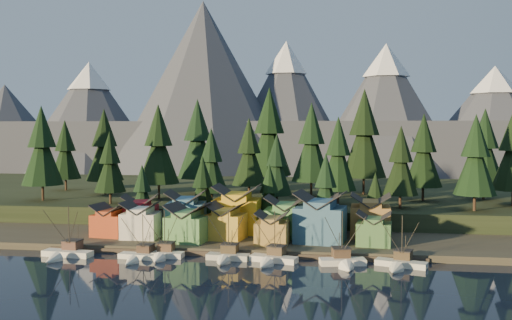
# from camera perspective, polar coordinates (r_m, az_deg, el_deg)

# --- Properties ---
(ground) EXTENTS (500.00, 500.00, 0.00)m
(ground) POSITION_cam_1_polar(r_m,az_deg,el_deg) (106.34, -4.03, -11.40)
(ground) COLOR black
(ground) RESTS_ON ground
(shore_strip) EXTENTS (400.00, 50.00, 1.50)m
(shore_strip) POSITION_cam_1_polar(r_m,az_deg,el_deg) (144.61, -0.66, -7.16)
(shore_strip) COLOR #393429
(shore_strip) RESTS_ON ground
(hillside) EXTENTS (420.00, 100.00, 6.00)m
(hillside) POSITION_cam_1_polar(r_m,az_deg,el_deg) (193.27, 1.62, -3.85)
(hillside) COLOR black
(hillside) RESTS_ON ground
(dock) EXTENTS (80.00, 4.00, 1.00)m
(dock) POSITION_cam_1_polar(r_m,az_deg,el_deg) (121.95, -2.37, -9.25)
(dock) COLOR #493D34
(dock) RESTS_ON ground
(mountain_ridge) EXTENTS (560.00, 190.00, 90.00)m
(mountain_ridge) POSITION_cam_1_polar(r_m,az_deg,el_deg) (315.22, 3.43, 3.09)
(mountain_ridge) COLOR #4A4F5F
(mountain_ridge) RESTS_ON ground
(boat_0) EXTENTS (11.06, 11.86, 11.71)m
(boat_0) POSITION_cam_1_polar(r_m,az_deg,el_deg) (125.78, -18.65, -8.27)
(boat_0) COLOR white
(boat_0) RESTS_ON ground
(boat_1) EXTENTS (10.12, 10.81, 10.17)m
(boat_1) POSITION_cam_1_polar(r_m,az_deg,el_deg) (119.59, -11.61, -8.92)
(boat_1) COLOR silver
(boat_1) RESTS_ON ground
(boat_2) EXTENTS (8.33, 9.06, 10.94)m
(boat_2) POSITION_cam_1_polar(r_m,az_deg,el_deg) (120.13, -9.34, -8.64)
(boat_2) COLOR silver
(boat_2) RESTS_ON ground
(boat_3) EXTENTS (9.02, 9.71, 11.22)m
(boat_3) POSITION_cam_1_polar(r_m,az_deg,el_deg) (116.73, -2.96, -8.95)
(boat_3) COLOR beige
(boat_3) RESTS_ON ground
(boat_4) EXTENTS (10.27, 10.74, 11.31)m
(boat_4) POSITION_cam_1_polar(r_m,az_deg,el_deg) (114.71, 1.57, -9.21)
(boat_4) COLOR silver
(boat_4) RESTS_ON ground
(boat_5) EXTENTS (9.60, 10.19, 11.69)m
(boat_5) POSITION_cam_1_polar(r_m,az_deg,el_deg) (113.50, 8.76, -9.29)
(boat_5) COLOR white
(boat_5) RESTS_ON ground
(boat_6) EXTENTS (10.48, 10.87, 10.99)m
(boat_6) POSITION_cam_1_polar(r_m,az_deg,el_deg) (114.25, 14.19, -9.42)
(boat_6) COLOR beige
(boat_6) RESTS_ON ground
(house_front_0) EXTENTS (8.44, 8.09, 7.49)m
(house_front_0) POSITION_cam_1_polar(r_m,az_deg,el_deg) (138.47, -14.34, -5.76)
(house_front_0) COLOR #9B3518
(house_front_0) RESTS_ON shore_strip
(house_front_1) EXTENTS (8.33, 8.01, 8.38)m
(house_front_1) POSITION_cam_1_polar(r_m,az_deg,el_deg) (134.43, -11.43, -5.80)
(house_front_1) COLOR silver
(house_front_1) RESTS_ON shore_strip
(house_front_2) EXTENTS (9.59, 9.64, 8.36)m
(house_front_2) POSITION_cam_1_polar(r_m,az_deg,el_deg) (128.82, -6.84, -6.15)
(house_front_2) COLOR #4C8347
(house_front_2) RESTS_ON shore_strip
(house_front_3) EXTENTS (9.24, 8.92, 8.26)m
(house_front_3) POSITION_cam_1_polar(r_m,az_deg,el_deg) (130.78, -3.00, -6.02)
(house_front_3) COLOR gold
(house_front_3) RESTS_ON shore_strip
(house_front_4) EXTENTS (7.27, 7.80, 7.13)m
(house_front_4) POSITION_cam_1_polar(r_m,az_deg,el_deg) (124.74, 1.63, -6.74)
(house_front_4) COLOR #A37E3A
(house_front_4) RESTS_ON shore_strip
(house_front_5) EXTENTS (12.03, 11.23, 11.15)m
(house_front_5) POSITION_cam_1_polar(r_m,az_deg,el_deg) (127.72, 6.44, -5.56)
(house_front_5) COLOR #325877
(house_front_5) RESTS_ON shore_strip
(house_front_6) EXTENTS (8.02, 7.68, 7.24)m
(house_front_6) POSITION_cam_1_polar(r_m,az_deg,el_deg) (126.37, 11.72, -6.65)
(house_front_6) COLOR #406D3B
(house_front_6) RESTS_ON shore_strip
(house_back_0) EXTENTS (9.69, 9.44, 9.03)m
(house_back_0) POSITION_cam_1_polar(r_m,az_deg,el_deg) (141.85, -11.51, -5.18)
(house_back_0) COLOR maroon
(house_back_0) RESTS_ON shore_strip
(house_back_1) EXTENTS (9.96, 10.06, 10.16)m
(house_back_1) POSITION_cam_1_polar(r_m,az_deg,el_deg) (138.37, -7.04, -5.11)
(house_back_1) COLOR teal
(house_back_1) RESTS_ON shore_strip
(house_back_2) EXTENTS (10.89, 10.01, 11.49)m
(house_back_2) POSITION_cam_1_polar(r_m,az_deg,el_deg) (138.49, -1.92, -4.78)
(house_back_2) COLOR gold
(house_back_2) RESTS_ON shore_strip
(house_back_3) EXTENTS (9.58, 8.58, 9.50)m
(house_back_3) POSITION_cam_1_polar(r_m,az_deg,el_deg) (133.00, 2.98, -5.58)
(house_back_3) COLOR #4B8749
(house_back_3) RESTS_ON shore_strip
(house_back_4) EXTENTS (9.15, 8.80, 9.80)m
(house_back_4) POSITION_cam_1_polar(r_m,az_deg,el_deg) (135.77, 6.37, -5.34)
(house_back_4) COLOR #376382
(house_back_4) RESTS_ON shore_strip
(house_back_5) EXTENTS (9.43, 9.54, 10.06)m
(house_back_5) POSITION_cam_1_polar(r_m,az_deg,el_deg) (135.26, 11.37, -5.36)
(house_back_5) COLOR olive
(house_back_5) RESTS_ON shore_strip
(tree_hill_0) EXTENTS (11.72, 11.72, 27.31)m
(tree_hill_0) POSITION_cam_1_polar(r_m,az_deg,el_deg) (174.16, -20.62, 1.08)
(tree_hill_0) COLOR #332319
(tree_hill_0) RESTS_ON hillside
(tree_hill_1) EXTENTS (11.54, 11.54, 26.89)m
(tree_hill_1) POSITION_cam_1_polar(r_m,az_deg,el_deg) (183.31, -14.91, 1.21)
(tree_hill_1) COLOR #332319
(tree_hill_1) RESTS_ON hillside
(tree_hill_2) EXTENTS (8.54, 8.54, 19.89)m
(tree_hill_2) POSITION_cam_1_polar(r_m,az_deg,el_deg) (161.21, -14.41, -0.42)
(tree_hill_2) COLOR #332319
(tree_hill_2) RESTS_ON hillside
(tree_hill_3) EXTENTS (11.95, 11.95, 27.84)m
(tree_hill_3) POSITION_cam_1_polar(r_m,az_deg,el_deg) (168.80, -9.72, 1.28)
(tree_hill_3) COLOR #332319
(tree_hill_3) RESTS_ON hillside
(tree_hill_4) EXTENTS (12.88, 12.88, 30.00)m
(tree_hill_4) POSITION_cam_1_polar(r_m,az_deg,el_deg) (180.99, -5.86, 1.81)
(tree_hill_4) COLOR #332319
(tree_hill_4) RESTS_ON hillside
(tree_hill_5) EXTENTS (8.97, 8.97, 20.89)m
(tree_hill_5) POSITION_cam_1_polar(r_m,az_deg,el_deg) (154.59, -4.49, -0.27)
(tree_hill_5) COLOR #332319
(tree_hill_5) RESTS_ON hillside
(tree_hill_6) EXTENTS (10.25, 10.25, 23.89)m
(tree_hill_6) POSITION_cam_1_polar(r_m,az_deg,el_deg) (167.73, -0.70, 0.57)
(tree_hill_6) COLOR #332319
(tree_hill_6) RESTS_ON hillside
(tree_hill_7) EXTENTS (8.31, 8.31, 19.35)m
(tree_hill_7) POSITION_cam_1_polar(r_m,az_deg,el_deg) (149.74, 2.08, -0.70)
(tree_hill_7) COLOR #332319
(tree_hill_7) RESTS_ON hillside
(tree_hill_8) EXTENTS (12.25, 12.25, 28.54)m
(tree_hill_8) POSITION_cam_1_polar(r_m,az_deg,el_deg) (172.81, 5.57, 1.48)
(tree_hill_8) COLOR #332319
(tree_hill_8) RESTS_ON hillside
(tree_hill_9) EXTENTS (10.30, 10.30, 23.99)m
(tree_hill_9) POSITION_cam_1_polar(r_m,az_deg,el_deg) (155.74, 8.22, 0.35)
(tree_hill_9) COLOR #332319
(tree_hill_9) RESTS_ON hillside
(tree_hill_10) EXTENTS (14.22, 14.22, 33.13)m
(tree_hill_10) POSITION_cam_1_polar(r_m,az_deg,el_deg) (180.76, 10.76, 2.31)
(tree_hill_10) COLOR #332319
(tree_hill_10) RESTS_ON hillside
(tree_hill_11) EXTENTS (9.22, 9.22, 21.49)m
(tree_hill_11) POSITION_cam_1_polar(r_m,az_deg,el_deg) (151.69, 14.27, -0.31)
(tree_hill_11) COLOR #332319
(tree_hill_11) RESTS_ON hillside
(tree_hill_12) EXTENTS (10.72, 10.72, 24.96)m
(tree_hill_12) POSITION_cam_1_polar(r_m,az_deg,el_deg) (168.45, 16.41, 0.65)
(tree_hill_12) COLOR #332319
(tree_hill_12) RESTS_ON hillside
(tree_hill_13) EXTENTS (10.47, 10.47, 24.38)m
(tree_hill_13) POSITION_cam_1_polar(r_m,az_deg,el_deg) (152.62, 21.09, 0.19)
(tree_hill_13) COLOR #332319
(tree_hill_13) RESTS_ON hillside
(tree_hill_14) EXTENTS (11.42, 11.42, 26.60)m
(tree_hill_14) POSITION_cam_1_polar(r_m,az_deg,el_deg) (177.75, 21.89, 0.97)
(tree_hill_14) COLOR #332319
(tree_hill_14) RESTS_ON hillside
(tree_hill_15) EXTENTS (14.57, 14.57, 33.95)m
(tree_hill_15) POSITION_cam_1_polar(r_m,az_deg,el_deg) (183.86, 1.35, 2.52)
(tree_hill_15) COLOR #332319
(tree_hill_15) RESTS_ON hillside
(tree_hill_16) EXTENTS (10.09, 10.09, 23.50)m
(tree_hill_16) POSITION_cam_1_polar(r_m,az_deg,el_deg) (200.03, -18.53, 0.78)
(tree_hill_16) COLOR #332319
(tree_hill_16) RESTS_ON hillside
(tree_shore_0) EXTENTS (6.85, 6.85, 15.96)m
(tree_shore_0) POSITION_cam_1_polar(r_m,az_deg,el_deg) (150.04, -11.30, -3.19)
(tree_shore_0) COLOR #332319
(tree_shore_0) RESTS_ON shore_strip
(tree_shore_1) EXTENTS (7.85, 7.85, 18.28)m
(tree_shore_1) POSITION_cam_1_polar(r_m,az_deg,el_deg) (145.38, -5.34, -2.84)
(tree_shore_1) COLOR #332319
(tree_shore_1) RESTS_ON shore_strip
(tree_shore_2) EXTENTS (7.07, 7.07, 16.47)m
(tree_shore_2) POSITION_cam_1_polar(r_m,az_deg,el_deg) (142.50, 1.33, -3.36)
(tree_shore_2) COLOR #332319
(tree_shore_2) RESTS_ON shore_strip
(tree_shore_3) EXTENTS (8.26, 8.26, 19.25)m
(tree_shore_3) POSITION_cam_1_polar(r_m,az_deg,el_deg) (141.36, 6.98, -2.81)
(tree_shore_3) COLOR #332319
(tree_shore_3) RESTS_ON shore_strip
(tree_shore_4) EXTENTS (6.27, 6.27, 14.60)m
(tree_shore_4) POSITION_cam_1_polar(r_m,az_deg,el_deg) (141.92, 11.84, -3.87)
(tree_shore_4) COLOR #332319
(tree_shore_4) RESTS_ON shore_strip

